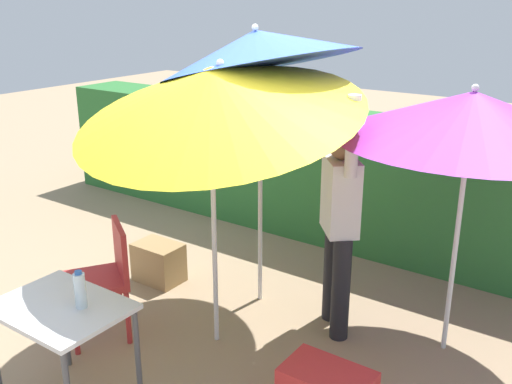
# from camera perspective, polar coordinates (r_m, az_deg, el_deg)

# --- Properties ---
(ground_plane) EXTENTS (24.00, 24.00, 0.00)m
(ground_plane) POSITION_cam_1_polar(r_m,az_deg,el_deg) (4.56, -2.22, -14.21)
(ground_plane) COLOR #9E8466
(hedge_row) EXTENTS (8.00, 0.70, 1.35)m
(hedge_row) POSITION_cam_1_polar(r_m,az_deg,el_deg) (6.02, 10.47, 1.00)
(hedge_row) COLOR #2D7033
(hedge_row) RESTS_ON ground_plane
(umbrella_rainbow) EXTENTS (1.81, 1.81, 1.96)m
(umbrella_rainbow) POSITION_cam_1_polar(r_m,az_deg,el_deg) (4.02, 20.59, 7.10)
(umbrella_rainbow) COLOR silver
(umbrella_rainbow) RESTS_ON ground_plane
(umbrella_orange) EXTENTS (1.56, 1.54, 2.45)m
(umbrella_orange) POSITION_cam_1_polar(r_m,az_deg,el_deg) (4.42, 0.18, 14.01)
(umbrella_orange) COLOR silver
(umbrella_orange) RESTS_ON ground_plane
(umbrella_yellow) EXTENTS (1.98, 1.99, 2.31)m
(umbrella_yellow) POSITION_cam_1_polar(r_m,az_deg,el_deg) (3.84, -4.03, 9.87)
(umbrella_yellow) COLOR silver
(umbrella_yellow) RESTS_ON ground_plane
(person_vendor) EXTENTS (0.43, 0.47, 1.88)m
(person_vendor) POSITION_cam_1_polar(r_m,az_deg,el_deg) (4.31, 8.28, -2.48)
(person_vendor) COLOR black
(person_vendor) RESTS_ON ground_plane
(chair_plastic) EXTENTS (0.61, 0.61, 0.89)m
(chair_plastic) POSITION_cam_1_polar(r_m,az_deg,el_deg) (4.51, -14.73, -7.86)
(chair_plastic) COLOR #B72D2D
(chair_plastic) RESTS_ON ground_plane
(crate_cardboard) EXTENTS (0.43, 0.30, 0.36)m
(crate_cardboard) POSITION_cam_1_polar(r_m,az_deg,el_deg) (5.37, -9.62, -6.88)
(crate_cardboard) COLOR #9E7A4C
(crate_cardboard) RESTS_ON ground_plane
(folding_table) EXTENTS (0.80, 0.60, 0.72)m
(folding_table) POSITION_cam_1_polar(r_m,az_deg,el_deg) (3.77, -18.70, -11.72)
(folding_table) COLOR #4C4C51
(folding_table) RESTS_ON ground_plane
(bottle_water) EXTENTS (0.07, 0.07, 0.24)m
(bottle_water) POSITION_cam_1_polar(r_m,az_deg,el_deg) (3.62, -17.03, -9.27)
(bottle_water) COLOR silver
(bottle_water) RESTS_ON folding_table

